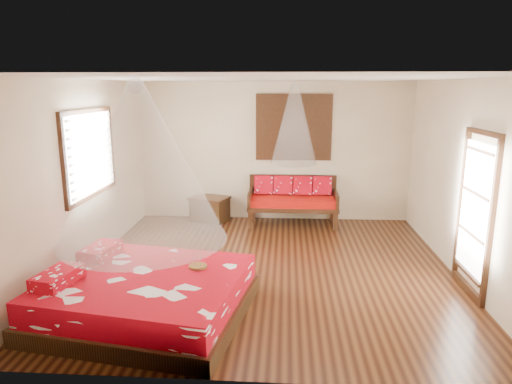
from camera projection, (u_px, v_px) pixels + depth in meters
room at (268, 178)px, 6.61m from camera, size 5.54×5.54×2.84m
bed at (146, 295)px, 5.46m from camera, size 2.59×2.42×0.65m
daybed at (293, 198)px, 9.09m from camera, size 1.76×0.78×0.94m
storage_chest at (210, 209)px, 9.33m from camera, size 0.87×0.75×0.50m
shutter_panel at (294, 127)px, 9.11m from camera, size 1.52×0.06×1.32m
window_left at (90, 154)px, 6.91m from camera, size 0.10×1.74×1.34m
glazed_door at (475, 214)px, 5.92m from camera, size 0.08×1.02×2.16m
wine_tray at (198, 264)px, 5.65m from camera, size 0.23×0.23×0.19m
mosquito_net_main at (140, 163)px, 5.10m from camera, size 1.93×1.93×1.80m
mosquito_net_daybed at (294, 124)px, 8.64m from camera, size 0.87×0.87×1.50m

